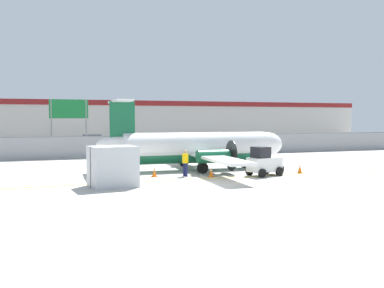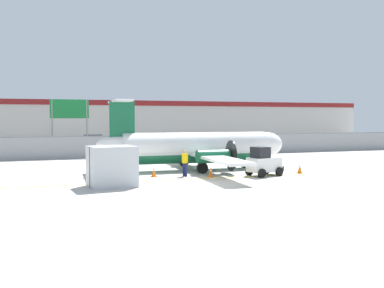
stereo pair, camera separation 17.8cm
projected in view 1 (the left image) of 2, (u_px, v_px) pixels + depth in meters
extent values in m
plane|color=#BCB7AD|center=(217.00, 183.00, 24.28)|extent=(140.00, 140.00, 0.00)
cube|color=yellow|center=(205.00, 179.00, 26.16)|extent=(84.00, 0.20, 0.01)
cube|color=gray|center=(146.00, 146.00, 41.20)|extent=(98.00, 0.04, 2.00)
cylinder|color=slate|center=(146.00, 135.00, 41.13)|extent=(98.00, 0.10, 0.10)
cube|color=#38383A|center=(125.00, 148.00, 52.10)|extent=(98.00, 17.00, 0.12)
cube|color=beige|center=(104.00, 121.00, 69.36)|extent=(91.00, 8.00, 6.50)
cube|color=maroon|center=(108.00, 103.00, 65.42)|extent=(91.00, 0.20, 0.80)
cylinder|color=white|center=(197.00, 145.00, 30.68)|extent=(10.67, 2.16, 1.90)
ellipsoid|color=white|center=(266.00, 144.00, 32.37)|extent=(2.50, 1.87, 1.80)
ellipsoid|color=white|center=(118.00, 144.00, 28.98)|extent=(3.02, 1.12, 1.05)
cylinder|color=#145938|center=(197.00, 153.00, 30.71)|extent=(9.57, 1.72, 1.48)
cube|color=white|center=(198.00, 153.00, 30.75)|extent=(2.00, 16.03, 0.18)
cylinder|color=#145938|center=(190.00, 151.00, 33.28)|extent=(2.22, 0.95, 0.90)
cone|color=black|center=(204.00, 150.00, 33.63)|extent=(0.46, 0.45, 0.44)
cylinder|color=#262626|center=(205.00, 150.00, 33.67)|extent=(0.09, 2.10, 2.10)
cylinder|color=#145938|center=(213.00, 156.00, 28.33)|extent=(2.22, 0.95, 0.90)
cone|color=black|center=(229.00, 156.00, 28.68)|extent=(0.46, 0.45, 0.44)
cylinder|color=#262626|center=(231.00, 156.00, 28.73)|extent=(0.09, 2.10, 2.10)
cube|color=#145938|center=(122.00, 124.00, 28.98)|extent=(1.70, 0.22, 3.10)
cube|color=white|center=(120.00, 101.00, 28.85)|extent=(1.22, 4.83, 0.14)
cylinder|color=#59595B|center=(244.00, 157.00, 31.87)|extent=(0.14, 0.14, 0.97)
cylinder|color=black|center=(244.00, 164.00, 31.90)|extent=(0.61, 0.23, 0.60)
cylinder|color=#59595B|center=(184.00, 156.00, 32.75)|extent=(0.14, 0.14, 0.90)
cylinder|color=black|center=(184.00, 162.00, 32.78)|extent=(0.77, 0.24, 0.76)
cylinder|color=#59595B|center=(203.00, 161.00, 28.54)|extent=(0.14, 0.14, 0.90)
cylinder|color=black|center=(203.00, 168.00, 28.57)|extent=(0.77, 0.24, 0.76)
cube|color=silver|center=(265.00, 164.00, 27.57)|extent=(2.41, 1.63, 0.90)
cube|color=black|center=(261.00, 152.00, 27.33)|extent=(1.13, 1.20, 0.70)
cube|color=black|center=(277.00, 168.00, 28.23)|extent=(0.44, 1.10, 0.30)
cylinder|color=black|center=(266.00, 170.00, 28.52)|extent=(0.59, 0.32, 0.56)
cylinder|color=black|center=(280.00, 171.00, 27.52)|extent=(0.59, 0.32, 0.56)
cylinder|color=black|center=(249.00, 171.00, 27.68)|extent=(0.59, 0.32, 0.56)
cylinder|color=black|center=(262.00, 173.00, 26.69)|extent=(0.59, 0.32, 0.56)
cylinder|color=#191E4C|center=(186.00, 170.00, 27.16)|extent=(0.21, 0.21, 0.85)
cylinder|color=#191E4C|center=(184.00, 170.00, 27.31)|extent=(0.21, 0.21, 0.85)
cylinder|color=yellow|center=(185.00, 158.00, 27.19)|extent=(0.45, 0.45, 0.60)
cylinder|color=yellow|center=(188.00, 158.00, 27.03)|extent=(0.13, 0.13, 0.55)
cylinder|color=yellow|center=(183.00, 158.00, 27.35)|extent=(0.13, 0.13, 0.55)
sphere|color=tan|center=(185.00, 152.00, 27.17)|extent=(0.22, 0.22, 0.22)
cube|color=#B7BCC1|center=(113.00, 166.00, 23.16)|extent=(2.63, 2.29, 2.20)
cube|color=#333338|center=(113.00, 166.00, 23.16)|extent=(2.43, 0.39, 2.20)
cube|color=orange|center=(211.00, 177.00, 27.01)|extent=(0.36, 0.36, 0.04)
cone|color=orange|center=(211.00, 172.00, 26.99)|extent=(0.28, 0.28, 0.60)
cylinder|color=white|center=(211.00, 170.00, 26.99)|extent=(0.17, 0.17, 0.08)
cube|color=orange|center=(300.00, 173.00, 28.86)|extent=(0.36, 0.36, 0.04)
cone|color=orange|center=(300.00, 168.00, 28.84)|extent=(0.28, 0.28, 0.60)
cylinder|color=white|center=(300.00, 167.00, 28.84)|extent=(0.17, 0.17, 0.08)
cube|color=orange|center=(154.00, 176.00, 27.07)|extent=(0.36, 0.36, 0.04)
cone|color=orange|center=(154.00, 171.00, 27.05)|extent=(0.28, 0.28, 0.60)
cylinder|color=white|center=(154.00, 170.00, 27.04)|extent=(0.17, 0.17, 0.08)
cube|color=red|center=(41.00, 145.00, 47.30)|extent=(4.22, 1.74, 0.80)
cube|color=#262D38|center=(43.00, 139.00, 47.31)|extent=(2.21, 1.58, 0.56)
cylinder|color=black|center=(28.00, 149.00, 46.01)|extent=(0.60, 0.21, 0.60)
cylinder|color=black|center=(28.00, 148.00, 47.70)|extent=(0.60, 0.21, 0.60)
cylinder|color=black|center=(55.00, 148.00, 46.95)|extent=(0.60, 0.21, 0.60)
cylinder|color=black|center=(54.00, 147.00, 48.64)|extent=(0.60, 0.21, 0.60)
cube|color=#B28C19|center=(91.00, 142.00, 52.65)|extent=(4.21, 1.74, 0.80)
cube|color=#262D38|center=(92.00, 137.00, 52.66)|extent=(2.21, 1.58, 0.56)
cylinder|color=black|center=(80.00, 146.00, 51.37)|extent=(0.60, 0.21, 0.60)
cylinder|color=black|center=(79.00, 145.00, 53.08)|extent=(0.60, 0.21, 0.60)
cylinder|color=black|center=(103.00, 145.00, 52.26)|extent=(0.60, 0.21, 0.60)
cylinder|color=black|center=(101.00, 144.00, 53.97)|extent=(0.60, 0.21, 0.60)
cube|color=silver|center=(120.00, 144.00, 48.39)|extent=(4.23, 1.78, 0.80)
cube|color=#262D38|center=(121.00, 138.00, 48.40)|extent=(2.23, 1.60, 0.56)
cylinder|color=black|center=(108.00, 148.00, 47.13)|extent=(0.60, 0.21, 0.60)
cylinder|color=black|center=(106.00, 147.00, 48.84)|extent=(0.60, 0.21, 0.60)
cylinder|color=black|center=(133.00, 148.00, 47.99)|extent=(0.60, 0.21, 0.60)
cylinder|color=black|center=(131.00, 147.00, 49.70)|extent=(0.60, 0.21, 0.60)
cube|color=navy|center=(184.00, 145.00, 47.73)|extent=(4.28, 1.91, 0.80)
cube|color=#262D38|center=(185.00, 139.00, 47.73)|extent=(2.28, 1.67, 0.56)
cylinder|color=black|center=(173.00, 148.00, 46.49)|extent=(0.61, 0.23, 0.60)
cylinder|color=black|center=(170.00, 147.00, 48.22)|extent=(0.61, 0.23, 0.60)
cylinder|color=black|center=(198.00, 148.00, 47.27)|extent=(0.61, 0.23, 0.60)
cylinder|color=black|center=(193.00, 147.00, 49.00)|extent=(0.61, 0.23, 0.60)
cube|color=#B28C19|center=(195.00, 140.00, 57.77)|extent=(4.29, 1.93, 0.80)
cube|color=#262D38|center=(196.00, 135.00, 57.79)|extent=(2.28, 1.68, 0.56)
cylinder|color=black|center=(188.00, 143.00, 56.43)|extent=(0.61, 0.23, 0.60)
cylinder|color=black|center=(183.00, 142.00, 58.09)|extent=(0.61, 0.23, 0.60)
cylinder|color=black|center=(207.00, 143.00, 57.49)|extent=(0.61, 0.23, 0.60)
cylinder|color=black|center=(202.00, 142.00, 59.15)|extent=(0.61, 0.23, 0.60)
cube|color=red|center=(245.00, 142.00, 53.66)|extent=(4.24, 1.81, 0.80)
cube|color=#262D38|center=(244.00, 136.00, 53.56)|extent=(2.24, 1.62, 0.56)
cylinder|color=black|center=(251.00, 144.00, 55.01)|extent=(0.61, 0.22, 0.60)
cylinder|color=black|center=(258.00, 145.00, 53.33)|extent=(0.61, 0.22, 0.60)
cylinder|color=black|center=(232.00, 144.00, 54.03)|extent=(0.61, 0.22, 0.60)
cylinder|color=black|center=(238.00, 145.00, 52.34)|extent=(0.61, 0.22, 0.60)
cylinder|color=slate|center=(51.00, 128.00, 40.27)|extent=(0.14, 0.14, 5.50)
cylinder|color=slate|center=(86.00, 128.00, 41.31)|extent=(0.14, 0.14, 5.50)
cube|color=#14662D|center=(69.00, 109.00, 40.68)|extent=(3.60, 0.10, 1.80)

